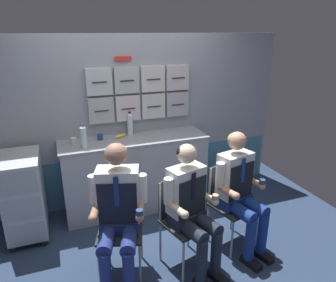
% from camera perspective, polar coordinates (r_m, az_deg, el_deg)
% --- Properties ---
extents(ground, '(4.80, 4.80, 0.04)m').
position_cam_1_polar(ground, '(3.39, -0.46, -21.05)').
color(ground, navy).
extents(galley_bulkhead, '(4.20, 0.14, 2.15)m').
position_cam_1_polar(galley_bulkhead, '(4.05, -7.00, 3.36)').
color(galley_bulkhead, '#959BA7').
rests_on(galley_bulkhead, ground).
extents(galley_counter, '(1.79, 0.53, 0.94)m').
position_cam_1_polar(galley_counter, '(4.00, -5.91, -5.91)').
color(galley_counter, '#A3A6B0').
rests_on(galley_counter, ground).
extents(service_trolley, '(0.40, 0.65, 0.94)m').
position_cam_1_polar(service_trolley, '(3.79, -24.71, -8.76)').
color(service_trolley, black).
rests_on(service_trolley, ground).
extents(folding_chair_left, '(0.50, 0.50, 0.86)m').
position_cam_1_polar(folding_chair_left, '(3.04, -8.58, -13.61)').
color(folding_chair_left, '#A8AAAF').
rests_on(folding_chair_left, ground).
extents(crew_member_left, '(0.53, 0.69, 1.30)m').
position_cam_1_polar(crew_member_left, '(2.80, -9.08, -12.17)').
color(crew_member_left, black).
rests_on(crew_member_left, ground).
extents(folding_chair_right, '(0.49, 0.49, 0.86)m').
position_cam_1_polar(folding_chair_right, '(3.09, 2.26, -12.69)').
color(folding_chair_right, '#A8AAAF').
rests_on(folding_chair_right, ground).
extents(crew_member_right, '(0.50, 0.64, 1.25)m').
position_cam_1_polar(crew_member_right, '(2.91, 4.36, -11.52)').
color(crew_member_right, black).
rests_on(crew_member_right, ground).
extents(folding_chair_by_counter, '(0.48, 0.48, 0.86)m').
position_cam_1_polar(folding_chair_by_counter, '(3.42, 10.77, -9.68)').
color(folding_chair_by_counter, '#A8AAAF').
rests_on(folding_chair_by_counter, ground).
extents(crew_member_by_counter, '(0.50, 0.65, 1.26)m').
position_cam_1_polar(crew_member_by_counter, '(3.25, 12.98, -8.31)').
color(crew_member_by_counter, black).
rests_on(crew_member_by_counter, ground).
extents(water_bottle_clear, '(0.07, 0.07, 0.28)m').
position_cam_1_polar(water_bottle_clear, '(3.59, -15.16, 0.79)').
color(water_bottle_clear, silver).
rests_on(water_bottle_clear, galley_counter).
extents(water_bottle_blue_cap, '(0.07, 0.07, 0.29)m').
position_cam_1_polar(water_bottle_blue_cap, '(3.94, -6.92, 3.12)').
color(water_bottle_blue_cap, silver).
rests_on(water_bottle_blue_cap, galley_counter).
extents(espresso_cup_small, '(0.07, 0.07, 0.07)m').
position_cam_1_polar(espresso_cup_small, '(3.78, -16.83, 0.08)').
color(espresso_cup_small, white).
rests_on(espresso_cup_small, galley_counter).
extents(paper_cup_tan, '(0.06, 0.06, 0.08)m').
position_cam_1_polar(paper_cup_tan, '(3.83, -12.26, 0.77)').
color(paper_cup_tan, navy).
rests_on(paper_cup_tan, galley_counter).
extents(snack_banana, '(0.17, 0.10, 0.04)m').
position_cam_1_polar(snack_banana, '(3.88, -8.64, 0.94)').
color(snack_banana, yellow).
rests_on(snack_banana, galley_counter).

